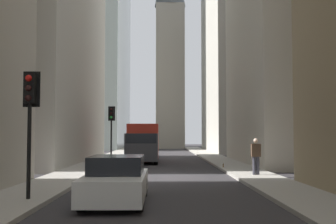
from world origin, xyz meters
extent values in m
plane|color=#302D30|center=(0.00, 0.00, 0.00)|extent=(135.00, 135.00, 0.00)
cube|color=#A8A399|center=(0.00, 4.50, 0.07)|extent=(90.00, 2.20, 0.14)
cube|color=#A8A399|center=(0.00, -4.50, 0.07)|extent=(90.00, 2.20, 0.14)
cube|color=#B7B2A5|center=(29.24, -10.60, 10.71)|extent=(17.46, 10.00, 21.42)
cube|color=beige|center=(8.90, -10.60, 10.51)|extent=(13.38, 10.00, 21.02)
cube|color=gray|center=(41.59, -1.24, 10.69)|extent=(4.21, 4.21, 21.38)
cube|color=red|center=(11.56, 1.40, 1.54)|extent=(4.60, 2.25, 2.60)
cube|color=#38383D|center=(8.36, 1.40, 1.19)|extent=(1.90, 2.25, 1.90)
cube|color=black|center=(8.36, 1.40, 1.79)|extent=(1.92, 2.09, 0.64)
cylinder|color=black|center=(8.36, 0.41, 0.44)|extent=(0.88, 0.28, 0.88)
cylinder|color=black|center=(8.36, 2.38, 0.44)|extent=(0.88, 0.28, 0.88)
cylinder|color=black|center=(12.96, 0.41, 0.44)|extent=(0.88, 0.28, 0.88)
cylinder|color=black|center=(12.96, 2.38, 0.44)|extent=(0.88, 0.28, 0.88)
cube|color=silver|center=(-7.80, 1.40, 0.53)|extent=(4.30, 1.78, 0.70)
cube|color=black|center=(-7.60, 1.40, 1.15)|extent=(2.10, 1.58, 0.54)
cylinder|color=black|center=(-9.15, 0.62, 0.32)|extent=(0.64, 0.22, 0.64)
cylinder|color=black|center=(-9.15, 2.18, 0.32)|extent=(0.64, 0.22, 0.64)
cylinder|color=black|center=(-6.45, 0.62, 0.32)|extent=(0.64, 0.22, 0.64)
cylinder|color=black|center=(-6.45, 2.18, 0.32)|extent=(0.64, 0.22, 0.64)
cylinder|color=black|center=(-7.83, 4.03, 1.58)|extent=(0.12, 0.12, 2.88)
cube|color=black|center=(-7.83, 4.03, 3.47)|extent=(0.28, 0.32, 0.90)
cube|color=black|center=(-7.67, 4.03, 3.47)|extent=(0.03, 0.52, 1.10)
sphere|color=red|center=(-7.99, 4.03, 3.77)|extent=(0.20, 0.20, 0.20)
sphere|color=black|center=(-7.99, 4.03, 3.47)|extent=(0.20, 0.20, 0.20)
sphere|color=black|center=(-7.99, 4.03, 3.17)|extent=(0.20, 0.20, 0.20)
cylinder|color=black|center=(11.34, 3.86, 1.68)|extent=(0.12, 0.12, 3.08)
cube|color=black|center=(11.34, 3.86, 3.67)|extent=(0.28, 0.32, 0.90)
cube|color=black|center=(11.50, 3.86, 3.67)|extent=(0.03, 0.52, 1.10)
sphere|color=black|center=(11.18, 3.86, 3.97)|extent=(0.20, 0.20, 0.20)
sphere|color=black|center=(11.18, 3.86, 3.67)|extent=(0.20, 0.20, 0.20)
sphere|color=green|center=(11.18, 3.86, 3.37)|extent=(0.20, 0.20, 0.20)
cylinder|color=#33333D|center=(-0.42, -4.61, 0.57)|extent=(0.16, 0.16, 0.87)
cylinder|color=#33333D|center=(-0.42, -4.44, 0.57)|extent=(0.16, 0.16, 0.87)
cube|color=#4C3828|center=(-0.42, -4.53, 1.32)|extent=(0.26, 0.44, 0.62)
sphere|color=beige|center=(-0.42, -4.53, 1.78)|extent=(0.22, 0.22, 0.22)
cylinder|color=brown|center=(4.00, -3.60, 0.24)|extent=(0.07, 0.07, 0.20)
cylinder|color=brown|center=(4.00, -3.60, 0.38)|extent=(0.03, 0.03, 0.07)
camera|label=1|loc=(-20.57, 0.02, 2.08)|focal=44.70mm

